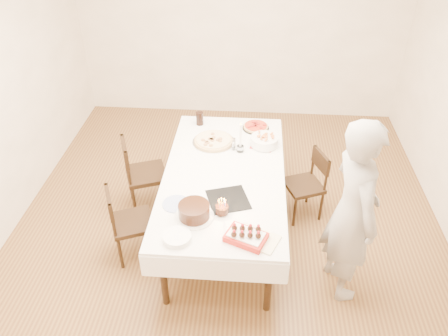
# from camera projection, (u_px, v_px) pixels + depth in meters

# --- Properties ---
(floor) EXTENTS (5.00, 5.00, 0.00)m
(floor) POSITION_uv_depth(u_px,v_px,m) (228.00, 224.00, 4.67)
(floor) COLOR brown
(floor) RESTS_ON ground
(wall_back) EXTENTS (4.50, 0.04, 2.70)m
(wall_back) POSITION_uv_depth(u_px,v_px,m) (241.00, 23.00, 5.89)
(wall_back) COLOR white
(wall_back) RESTS_ON floor
(dining_table) EXTENTS (1.46, 2.29, 0.75)m
(dining_table) POSITION_uv_depth(u_px,v_px,m) (224.00, 203.00, 4.36)
(dining_table) COLOR white
(dining_table) RESTS_ON floor
(chair_right_savory) EXTENTS (0.51, 0.51, 0.77)m
(chair_right_savory) POSITION_uv_depth(u_px,v_px,m) (304.00, 186.00, 4.58)
(chair_right_savory) COLOR black
(chair_right_savory) RESTS_ON floor
(chair_left_savory) EXTENTS (0.57, 0.57, 0.87)m
(chair_left_savory) POSITION_uv_depth(u_px,v_px,m) (146.00, 174.00, 4.66)
(chair_left_savory) COLOR black
(chair_left_savory) RESTS_ON floor
(chair_left_dessert) EXTENTS (0.53, 0.53, 0.79)m
(chair_left_dessert) POSITION_uv_depth(u_px,v_px,m) (132.00, 222.00, 4.11)
(chair_left_dessert) COLOR black
(chair_left_dessert) RESTS_ON floor
(person) EXTENTS (0.55, 0.71, 1.71)m
(person) POSITION_uv_depth(u_px,v_px,m) (352.00, 212.00, 3.53)
(person) COLOR #ACA8A2
(person) RESTS_ON floor
(pizza_white) EXTENTS (0.58, 0.58, 0.04)m
(pizza_white) POSITION_uv_depth(u_px,v_px,m) (214.00, 141.00, 4.57)
(pizza_white) COLOR beige
(pizza_white) RESTS_ON dining_table
(pizza_pepperoni) EXTENTS (0.34, 0.34, 0.04)m
(pizza_pepperoni) POSITION_uv_depth(u_px,v_px,m) (256.00, 127.00, 4.80)
(pizza_pepperoni) COLOR red
(pizza_pepperoni) RESTS_ON dining_table
(red_placemat) EXTENTS (0.28, 0.28, 0.01)m
(red_placemat) POSITION_uv_depth(u_px,v_px,m) (263.00, 145.00, 4.54)
(red_placemat) COLOR #B21E1E
(red_placemat) RESTS_ON dining_table
(pasta_bowl) EXTENTS (0.37, 0.37, 0.09)m
(pasta_bowl) POSITION_uv_depth(u_px,v_px,m) (264.00, 141.00, 4.50)
(pasta_bowl) COLOR white
(pasta_bowl) RESTS_ON dining_table
(taper_candle) EXTENTS (0.08, 0.08, 0.34)m
(taper_candle) POSITION_uv_depth(u_px,v_px,m) (241.00, 137.00, 4.35)
(taper_candle) COLOR white
(taper_candle) RESTS_ON dining_table
(shaker_pair) EXTENTS (0.11, 0.11, 0.10)m
(shaker_pair) POSITION_uv_depth(u_px,v_px,m) (234.00, 145.00, 4.44)
(shaker_pair) COLOR white
(shaker_pair) RESTS_ON dining_table
(cola_glass) EXTENTS (0.09, 0.09, 0.15)m
(cola_glass) POSITION_uv_depth(u_px,v_px,m) (200.00, 118.00, 4.84)
(cola_glass) COLOR black
(cola_glass) RESTS_ON dining_table
(layer_cake) EXTENTS (0.41, 0.41, 0.13)m
(layer_cake) POSITION_uv_depth(u_px,v_px,m) (194.00, 211.00, 3.61)
(layer_cake) COLOR black
(layer_cake) RESTS_ON dining_table
(cake_board) EXTENTS (0.43, 0.43, 0.01)m
(cake_board) POSITION_uv_depth(u_px,v_px,m) (228.00, 200.00, 3.82)
(cake_board) COLOR black
(cake_board) RESTS_ON dining_table
(birthday_cake) EXTENTS (0.14, 0.14, 0.13)m
(birthday_cake) POSITION_uv_depth(u_px,v_px,m) (222.00, 206.00, 3.64)
(birthday_cake) COLOR #3C1C10
(birthday_cake) RESTS_ON dining_table
(strawberry_box) EXTENTS (0.37, 0.31, 0.08)m
(strawberry_box) POSITION_uv_depth(u_px,v_px,m) (246.00, 236.00, 3.41)
(strawberry_box) COLOR #A41B12
(strawberry_box) RESTS_ON dining_table
(box_lid) EXTENTS (0.40, 0.35, 0.03)m
(box_lid) POSITION_uv_depth(u_px,v_px,m) (256.00, 239.00, 3.44)
(box_lid) COLOR beige
(box_lid) RESTS_ON dining_table
(plate_stack) EXTENTS (0.28, 0.28, 0.05)m
(plate_stack) POSITION_uv_depth(u_px,v_px,m) (177.00, 237.00, 3.42)
(plate_stack) COLOR white
(plate_stack) RESTS_ON dining_table
(china_plate) EXTENTS (0.29, 0.29, 0.01)m
(china_plate) POSITION_uv_depth(u_px,v_px,m) (176.00, 204.00, 3.77)
(china_plate) COLOR white
(china_plate) RESTS_ON dining_table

